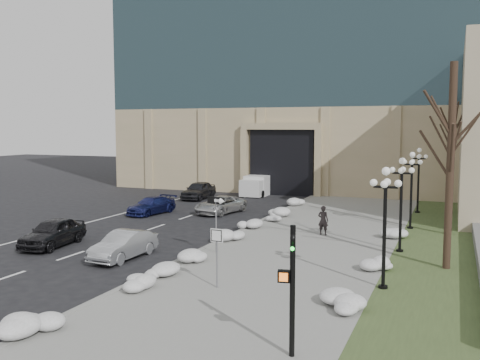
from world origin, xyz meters
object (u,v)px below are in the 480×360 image
object	(u,v)px
car_d	(221,205)
car_e	(199,190)
lamppost_d	(419,171)
car_c	(151,206)
one_way_sign	(219,208)
lamppost_c	(412,180)
lamppost_b	(401,192)
lamppost_a	(385,211)
box_truck	(260,185)
traffic_signal	(291,294)
car_b	(124,245)
car_a	(53,232)
pedestrian	(323,220)
keep_sign	(217,245)

from	to	relation	value
car_d	car_e	bearing A→B (deg)	139.39
lamppost_d	car_c	bearing A→B (deg)	-157.97
one_way_sign	lamppost_c	size ratio (longest dim) A/B	0.60
lamppost_b	lamppost_c	xyz separation A→B (m)	(0.00, 6.50, 0.00)
lamppost_a	lamppost_b	size ratio (longest dim) A/B	1.00
car_c	lamppost_b	bearing A→B (deg)	-8.78
box_truck	traffic_signal	distance (m)	35.36
lamppost_b	car_b	bearing A→B (deg)	-153.52
car_a	car_b	bearing A→B (deg)	-17.13
car_b	one_way_sign	world-z (taller)	one_way_sign
car_c	one_way_sign	distance (m)	13.73
car_b	lamppost_a	world-z (taller)	lamppost_a
lamppost_c	car_b	bearing A→B (deg)	-133.97
pedestrian	lamppost_c	xyz separation A→B (m)	(4.45, 3.97, 2.12)
traffic_signal	lamppost_c	world-z (taller)	lamppost_c
car_a	lamppost_b	bearing A→B (deg)	9.51
car_c	pedestrian	bearing A→B (deg)	-4.51
lamppost_a	lamppost_c	bearing A→B (deg)	90.00
lamppost_a	lamppost_c	size ratio (longest dim) A/B	1.00
pedestrian	keep_sign	xyz separation A→B (m)	(-1.46, -11.39, 0.81)
one_way_sign	lamppost_b	bearing A→B (deg)	38.88
car_a	car_d	bearing A→B (deg)	66.55
one_way_sign	lamppost_b	distance (m)	8.99
lamppost_d	car_b	bearing A→B (deg)	-122.41
car_a	car_c	world-z (taller)	car_a
car_b	lamppost_a	xyz separation A→B (m)	(12.07, -0.49, 2.42)
lamppost_c	box_truck	bearing A→B (deg)	138.39
one_way_sign	car_c	bearing A→B (deg)	148.94
car_d	box_truck	size ratio (longest dim) A/B	0.78
car_b	lamppost_d	bearing A→B (deg)	59.23
lamppost_c	lamppost_d	world-z (taller)	same
pedestrian	one_way_sign	xyz separation A→B (m)	(-3.66, -6.33, 1.42)
car_a	lamppost_a	distance (m)	17.26
pedestrian	traffic_signal	xyz separation A→B (m)	(2.92, -16.25, 0.87)
car_d	car_e	xyz separation A→B (m)	(-4.95, 6.39, 0.14)
keep_sign	car_e	bearing A→B (deg)	121.10
box_truck	one_way_sign	bearing A→B (deg)	-75.98
car_e	car_c	bearing A→B (deg)	-89.18
one_way_sign	lamppost_c	world-z (taller)	lamppost_c
car_e	lamppost_d	xyz separation A→B (m)	(18.21, -1.33, 2.31)
car_c	lamppost_b	world-z (taller)	lamppost_b
pedestrian	car_d	bearing A→B (deg)	-26.28
car_e	one_way_sign	xyz separation A→B (m)	(10.10, -18.13, 1.62)
lamppost_a	car_b	bearing A→B (deg)	177.70
pedestrian	lamppost_b	size ratio (longest dim) A/B	0.35
car_a	car_e	world-z (taller)	car_e
car_e	one_way_sign	size ratio (longest dim) A/B	1.55
one_way_sign	traffic_signal	size ratio (longest dim) A/B	0.78
car_d	lamppost_c	bearing A→B (deg)	5.43
car_d	keep_sign	size ratio (longest dim) A/B	1.87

